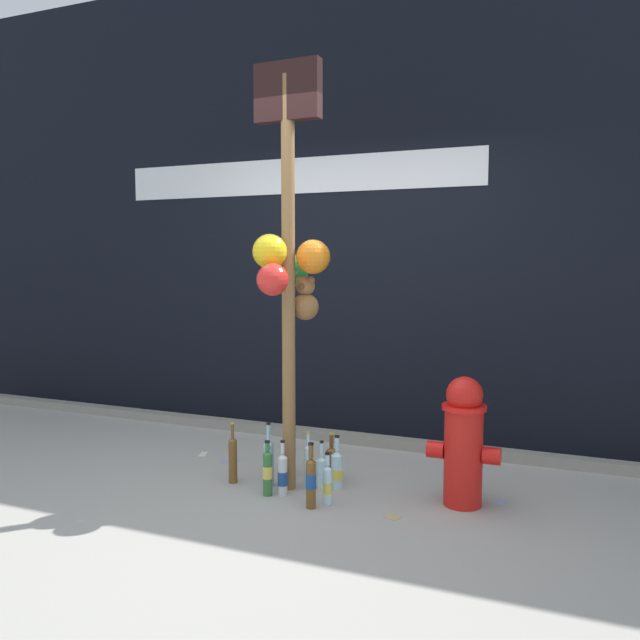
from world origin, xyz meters
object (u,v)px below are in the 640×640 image
(bottle_6, at_px, (322,471))
(bottle_9, at_px, (311,481))
(fire_hydrant, at_px, (464,441))
(bottle_5, at_px, (328,484))
(bottle_10, at_px, (288,452))
(bottle_8, at_px, (283,474))
(bottle_1, at_px, (268,472))
(bottle_4, at_px, (337,469))
(bottle_0, at_px, (269,461))
(bottle_2, at_px, (308,465))
(memorial_post, at_px, (290,246))
(bottle_3, at_px, (331,461))
(bottle_7, at_px, (233,459))

(bottle_6, distance_m, bottle_9, 0.33)
(fire_hydrant, distance_m, bottle_5, 0.87)
(bottle_10, bearing_deg, bottle_6, -29.45)
(bottle_8, relative_size, bottle_9, 0.88)
(bottle_1, xyz_separation_m, bottle_10, (-0.05, 0.42, 0.00))
(bottle_4, relative_size, bottle_9, 0.87)
(bottle_0, xyz_separation_m, bottle_4, (0.43, 0.14, -0.04))
(bottle_2, height_order, bottle_9, bottle_9)
(memorial_post, xyz_separation_m, bottle_8, (0.01, -0.14, -1.44))
(bottle_4, distance_m, bottle_10, 0.43)
(bottle_3, distance_m, bottle_8, 0.44)
(bottle_7, relative_size, bottle_9, 1.03)
(bottle_6, distance_m, bottle_10, 0.38)
(memorial_post, bearing_deg, bottle_9, -46.14)
(bottle_0, xyz_separation_m, bottle_3, (0.33, 0.30, -0.05))
(bottle_0, relative_size, bottle_8, 1.21)
(bottle_9, bearing_deg, bottle_8, 152.29)
(memorial_post, distance_m, bottle_6, 1.47)
(bottle_3, bearing_deg, bottle_1, -119.81)
(bottle_8, bearing_deg, bottle_5, -6.54)
(bottle_5, height_order, bottle_10, bottle_10)
(bottle_6, height_order, bottle_9, bottle_9)
(bottle_3, height_order, bottle_6, bottle_6)
(memorial_post, relative_size, bottle_3, 8.53)
(bottle_9, bearing_deg, bottle_3, 98.14)
(bottle_7, bearing_deg, fire_hydrant, 7.29)
(memorial_post, height_order, bottle_6, memorial_post)
(fire_hydrant, height_order, bottle_7, fire_hydrant)
(bottle_1, distance_m, bottle_2, 0.29)
(bottle_3, height_order, bottle_5, bottle_5)
(fire_hydrant, distance_m, bottle_1, 1.24)
(memorial_post, relative_size, bottle_0, 6.36)
(bottle_1, height_order, bottle_6, bottle_1)
(memorial_post, bearing_deg, bottle_7, -170.98)
(memorial_post, height_order, bottle_2, memorial_post)
(bottle_2, height_order, bottle_6, bottle_2)
(fire_hydrant, xyz_separation_m, bottle_10, (-1.22, 0.11, -0.24))
(bottle_0, distance_m, bottle_10, 0.27)
(bottle_6, bearing_deg, bottle_3, 94.29)
(memorial_post, bearing_deg, bottle_4, 21.69)
(bottle_5, bearing_deg, bottle_10, 138.23)
(fire_hydrant, relative_size, bottle_0, 1.86)
(bottle_2, bearing_deg, bottle_5, -44.09)
(bottle_0, distance_m, bottle_1, 0.17)
(memorial_post, distance_m, bottle_3, 1.49)
(bottle_9, bearing_deg, bottle_5, 53.99)
(bottle_4, bearing_deg, bottle_8, -137.73)
(memorial_post, height_order, fire_hydrant, memorial_post)
(bottle_8, height_order, bottle_10, bottle_10)
(bottle_2, height_order, bottle_3, bottle_2)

